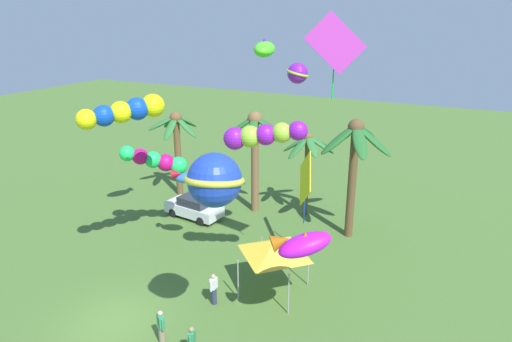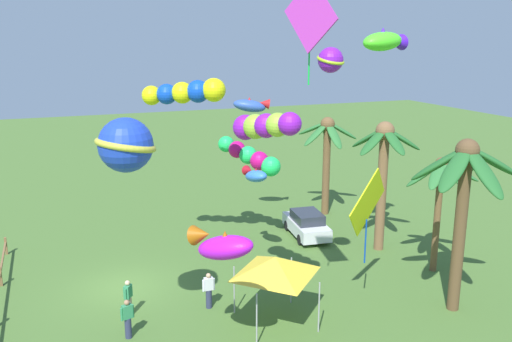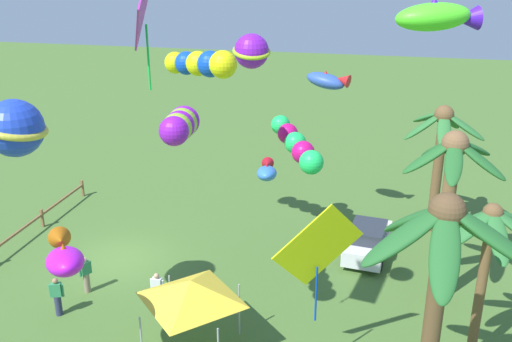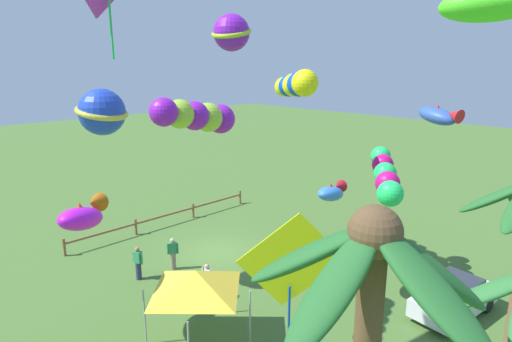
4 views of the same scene
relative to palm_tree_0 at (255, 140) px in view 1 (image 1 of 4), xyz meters
name	(u,v)px [view 1 (image 1 of 4)]	position (x,y,z in m)	size (l,w,h in m)	color
ground_plane	(115,323)	(-0.15, -13.74, -5.10)	(120.00, 120.00, 0.00)	#476B2D
palm_tree_0	(255,140)	(0.00, 0.00, 0.00)	(3.82, 3.84, 7.04)	brown
palm_tree_1	(355,150)	(6.92, -0.85, 0.42)	(4.09, 4.63, 7.38)	brown
palm_tree_2	(307,151)	(3.38, 0.94, -0.58)	(3.56, 3.42, 5.77)	brown
palm_tree_3	(176,135)	(-6.52, 0.13, -0.42)	(3.65, 3.83, 6.40)	brown
parked_car_0	(194,207)	(-3.15, -2.86, -4.35)	(4.07, 2.13, 1.51)	silver
spectator_0	(161,327)	(2.56, -13.84, -4.29)	(0.47, 0.40, 1.59)	gray
spectator_2	(214,289)	(3.07, -10.54, -4.29)	(0.26, 0.55, 1.59)	#2D3351
festival_tent	(274,247)	(5.20, -8.37, -2.64)	(2.86, 2.86, 2.85)	#9E9EA3
kite_tube_0	(125,111)	(-1.75, -10.08, 3.62)	(2.70, 3.66, 1.35)	yellow
kite_ball_1	(298,73)	(5.31, -6.26, 5.34)	(1.38, 1.38, 0.96)	purple
kite_fish_2	(188,177)	(-0.57, -7.04, -0.43)	(1.96, 1.08, 0.88)	#3678E8
kite_diamond_3	(305,179)	(5.15, -4.23, -0.56)	(1.57, 2.62, 4.16)	#D7E312
kite_fish_4	(301,244)	(7.63, -11.33, -0.44)	(2.55, 2.23, 1.32)	#C917F1
kite_fish_5	(131,112)	(-5.78, -5.26, 2.34)	(1.48, 2.32, 0.99)	#3054B2
kite_tube_6	(156,160)	(-3.29, -6.24, -0.11)	(3.18, 2.75, 1.91)	#1EDB5E
kite_fish_7	(265,49)	(1.23, -1.18, 5.98)	(1.91, 2.90, 1.16)	#4EF226
kite_ball_8	(215,180)	(5.44, -13.94, 2.68)	(2.50, 2.50, 1.85)	blue
kite_diamond_9	(335,44)	(7.61, -8.30, 6.80)	(2.36, 0.74, 3.38)	#BC34AE
kite_tube_10	(262,135)	(4.65, -8.69, 2.90)	(3.65, 1.63, 1.44)	purple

